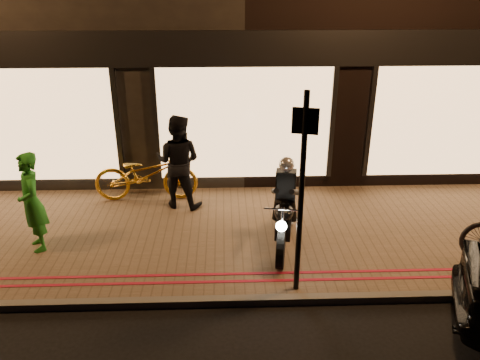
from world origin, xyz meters
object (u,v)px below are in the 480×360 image
(bicycle_gold, at_px, (146,175))
(person_green, at_px, (32,202))
(sign_post, at_px, (302,186))
(motorcycle, at_px, (284,213))

(bicycle_gold, bearing_deg, person_green, 138.33)
(sign_post, relative_size, person_green, 1.73)
(sign_post, height_order, bicycle_gold, sign_post)
(motorcycle, distance_m, bicycle_gold, 3.29)
(motorcycle, bearing_deg, sign_post, -77.42)
(motorcycle, height_order, person_green, person_green)
(person_green, bearing_deg, sign_post, 42.19)
(motorcycle, bearing_deg, person_green, -169.99)
(motorcycle, relative_size, person_green, 1.11)
(motorcycle, relative_size, sign_post, 0.64)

